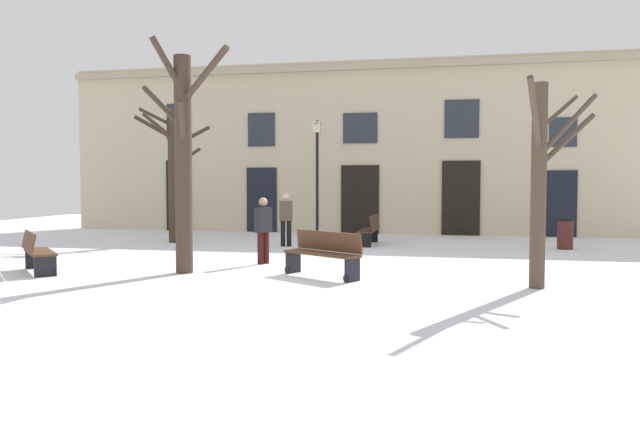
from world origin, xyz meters
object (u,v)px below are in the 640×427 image
at_px(streetlamp, 317,166).
at_px(person_near_bench, 263,228).
at_px(bench_by_litter_bin, 37,252).
at_px(person_strolling, 286,217).
at_px(tree_right_of_center, 183,156).
at_px(tree_left_of_center, 173,170).
at_px(bench_near_center_tree, 370,230).
at_px(litter_bin, 565,234).
at_px(bench_facing_shops, 323,253).
at_px(tree_near_facade, 541,177).

relative_size(streetlamp, person_near_bench, 2.57).
bearing_deg(person_near_bench, bench_by_litter_bin, 149.19).
height_order(bench_by_litter_bin, person_strolling, person_strolling).
height_order(tree_right_of_center, streetlamp, tree_right_of_center).
bearing_deg(tree_left_of_center, streetlamp, 30.22).
bearing_deg(bench_near_center_tree, person_strolling, -66.97).
relative_size(tree_left_of_center, litter_bin, 5.01).
distance_m(bench_near_center_tree, person_near_bench, 5.20).
height_order(streetlamp, litter_bin, streetlamp).
bearing_deg(streetlamp, bench_facing_shops, -77.12).
distance_m(tree_left_of_center, streetlamp, 4.77).
relative_size(tree_near_facade, bench_facing_shops, 2.11).
bearing_deg(bench_facing_shops, tree_near_facade, 25.29).
bearing_deg(streetlamp, tree_right_of_center, -97.43).
distance_m(streetlamp, bench_facing_shops, 8.70).
bearing_deg(bench_near_center_tree, bench_facing_shops, -0.47).
bearing_deg(bench_by_litter_bin, bench_facing_shops, -127.27).
bearing_deg(bench_near_center_tree, streetlamp, -131.06).
height_order(streetlamp, bench_by_litter_bin, streetlamp).
bearing_deg(bench_near_center_tree, person_near_bench, -20.79).
bearing_deg(person_strolling, bench_by_litter_bin, 40.32).
relative_size(tree_near_facade, bench_by_litter_bin, 2.48).
distance_m(litter_bin, bench_by_litter_bin, 13.75).
bearing_deg(bench_by_litter_bin, tree_right_of_center, -123.14).
height_order(tree_right_of_center, litter_bin, tree_right_of_center).
height_order(bench_facing_shops, person_strolling, person_strolling).
xyz_separation_m(tree_right_of_center, person_near_bench, (1.21, 1.72, -1.62)).
height_order(tree_left_of_center, person_near_bench, tree_left_of_center).
distance_m(tree_right_of_center, bench_by_litter_bin, 3.75).
relative_size(tree_left_of_center, tree_near_facade, 1.14).
xyz_separation_m(streetlamp, litter_bin, (7.63, -1.91, -2.01)).
height_order(bench_near_center_tree, bench_facing_shops, bench_facing_shops).
relative_size(tree_left_of_center, person_strolling, 2.65).
xyz_separation_m(tree_left_of_center, tree_near_facade, (10.11, -6.37, -0.26)).
bearing_deg(person_near_bench, streetlamp, 32.34).
xyz_separation_m(bench_near_center_tree, bench_by_litter_bin, (-6.22, -7.11, -0.02)).
bearing_deg(person_strolling, tree_near_facade, 119.06).
bearing_deg(person_strolling, bench_near_center_tree, -175.44).
bearing_deg(tree_right_of_center, tree_left_of_center, 116.92).
relative_size(bench_near_center_tree, bench_by_litter_bin, 1.16).
xyz_separation_m(streetlamp, bench_by_litter_bin, (-4.19, -8.93, -2.00)).
height_order(tree_right_of_center, person_near_bench, tree_right_of_center).
distance_m(tree_near_facade, streetlamp, 10.63).
height_order(tree_near_facade, litter_bin, tree_near_facade).
bearing_deg(tree_left_of_center, bench_by_litter_bin, -90.62).
relative_size(bench_facing_shops, person_strolling, 1.10).
distance_m(streetlamp, litter_bin, 8.12).
bearing_deg(tree_right_of_center, tree_near_facade, -3.31).
xyz_separation_m(streetlamp, person_strolling, (-0.35, -2.80, -1.57)).
xyz_separation_m(bench_near_center_tree, person_strolling, (-2.39, -0.97, 0.41)).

